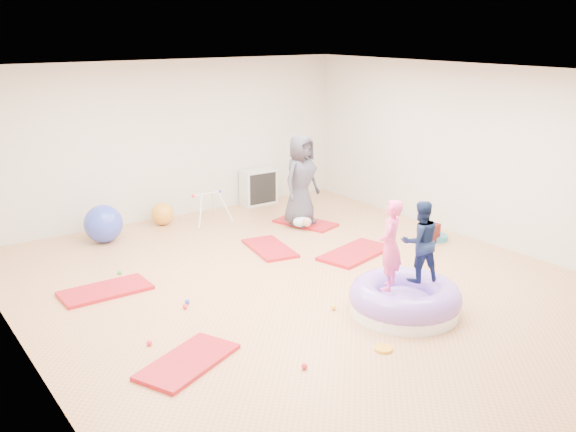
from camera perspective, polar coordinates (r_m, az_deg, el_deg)
room at (r=8.24m, az=1.19°, el=2.84°), size 7.01×8.01×2.81m
gym_mat_front_left at (r=6.87m, az=-8.90°, el=-12.68°), size 1.24×0.97×0.05m
gym_mat_mid_left at (r=8.79m, az=-15.91°, el=-6.38°), size 1.15×0.59×0.05m
gym_mat_center_back at (r=10.01m, az=-1.63°, el=-2.88°), size 0.72×1.15×0.04m
gym_mat_right at (r=9.85m, az=6.01°, el=-3.28°), size 1.34×0.91×0.05m
gym_mat_rear_right at (r=11.28m, az=1.56°, el=-0.62°), size 0.85×1.19×0.04m
inflatable_cushion at (r=7.96m, az=10.34°, el=-7.32°), size 1.36×1.36×0.43m
child_pink at (r=7.59m, az=9.10°, el=-2.21°), size 0.48×0.45×1.09m
child_navy at (r=7.91m, az=11.68°, el=-1.87°), size 0.59×0.52×1.01m
adult_caregiver at (r=10.97m, az=1.16°, el=3.23°), size 0.86×0.68×1.56m
infant at (r=10.95m, az=1.33°, el=-0.49°), size 0.33×0.34×0.20m
ball_pit_balls at (r=7.86m, az=-4.53°, el=-8.51°), size 2.99×3.63×0.06m
exercise_ball_blue at (r=10.69m, az=-16.09°, el=-0.66°), size 0.61×0.61×0.61m
exercise_ball_orange at (r=11.41m, az=-11.09°, el=0.18°), size 0.39×0.39×0.39m
infant_play_gym at (r=11.39m, az=-7.22°, el=1.18°), size 0.70×0.66×0.54m
cube_shelf at (r=12.49m, az=-2.63°, el=2.60°), size 0.68×0.34×0.68m
balance_disc at (r=10.73m, az=13.02°, el=-1.85°), size 0.38×0.38×0.08m
backpack at (r=10.54m, az=12.69°, el=-1.53°), size 0.30×0.23×0.30m
yellow_toy at (r=7.13m, az=8.48°, el=-11.58°), size 0.20×0.20×0.03m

